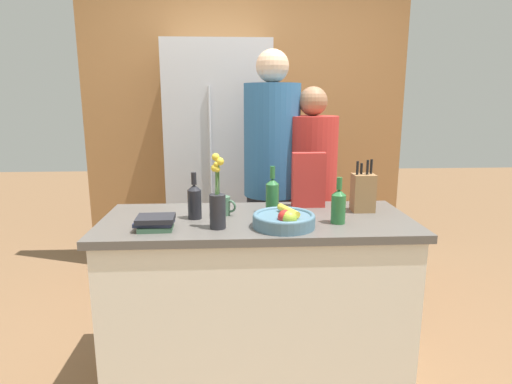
% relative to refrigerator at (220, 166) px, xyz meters
% --- Properties ---
extents(ground_plane, '(14.00, 14.00, 0.00)m').
position_rel_refrigerator_xyz_m(ground_plane, '(0.23, -1.36, -0.97)').
color(ground_plane, brown).
extents(kitchen_island, '(1.61, 0.68, 0.91)m').
position_rel_refrigerator_xyz_m(kitchen_island, '(0.23, -1.36, -0.52)').
color(kitchen_island, silver).
rests_on(kitchen_island, ground_plane).
extents(back_wall_wood, '(2.81, 0.12, 2.60)m').
position_rel_refrigerator_xyz_m(back_wall_wood, '(0.23, 0.36, 0.33)').
color(back_wall_wood, '#9E6B3D').
rests_on(back_wall_wood, ground_plane).
extents(refrigerator, '(0.81, 0.62, 1.94)m').
position_rel_refrigerator_xyz_m(refrigerator, '(0.00, 0.00, 0.00)').
color(refrigerator, '#B7B7BC').
rests_on(refrigerator, ground_plane).
extents(fruit_bowl, '(0.30, 0.30, 0.10)m').
position_rel_refrigerator_xyz_m(fruit_bowl, '(0.35, -1.53, -0.03)').
color(fruit_bowl, slate).
rests_on(fruit_bowl, kitchen_island).
extents(knife_block, '(0.12, 0.10, 0.29)m').
position_rel_refrigerator_xyz_m(knife_block, '(0.82, -1.25, 0.04)').
color(knife_block, olive).
rests_on(knife_block, kitchen_island).
extents(flower_vase, '(0.08, 0.08, 0.36)m').
position_rel_refrigerator_xyz_m(flower_vase, '(0.03, -1.52, 0.06)').
color(flower_vase, '#232328').
rests_on(flower_vase, kitchen_island).
extents(cereal_box, '(0.19, 0.06, 0.31)m').
position_rel_refrigerator_xyz_m(cereal_box, '(0.53, -1.14, 0.09)').
color(cereal_box, red).
rests_on(cereal_box, kitchen_island).
extents(coffee_mug, '(0.11, 0.08, 0.10)m').
position_rel_refrigerator_xyz_m(coffee_mug, '(0.05, -1.29, -0.02)').
color(coffee_mug, '#42664C').
rests_on(coffee_mug, kitchen_island).
extents(book_stack, '(0.19, 0.15, 0.06)m').
position_rel_refrigerator_xyz_m(book_stack, '(-0.27, -1.53, -0.03)').
color(book_stack, '#3D6047').
rests_on(book_stack, kitchen_island).
extents(bottle_oil, '(0.07, 0.07, 0.23)m').
position_rel_refrigerator_xyz_m(bottle_oil, '(0.63, -1.47, 0.03)').
color(bottle_oil, '#286633').
rests_on(bottle_oil, kitchen_island).
extents(bottle_vinegar, '(0.07, 0.07, 0.26)m').
position_rel_refrigerator_xyz_m(bottle_vinegar, '(0.32, -1.25, 0.04)').
color(bottle_vinegar, '#286633').
rests_on(bottle_vinegar, kitchen_island).
extents(bottle_wine, '(0.07, 0.07, 0.24)m').
position_rel_refrigerator_xyz_m(bottle_wine, '(-0.09, -1.35, 0.03)').
color(bottle_wine, black).
rests_on(bottle_wine, kitchen_island).
extents(person_at_sink, '(0.37, 0.37, 1.82)m').
position_rel_refrigerator_xyz_m(person_at_sink, '(0.37, -0.69, 0.05)').
color(person_at_sink, '#383842').
rests_on(person_at_sink, ground_plane).
extents(person_in_blue, '(0.34, 0.34, 1.59)m').
position_rel_refrigerator_xyz_m(person_in_blue, '(0.62, -0.74, -0.08)').
color(person_in_blue, '#383842').
rests_on(person_in_blue, ground_plane).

